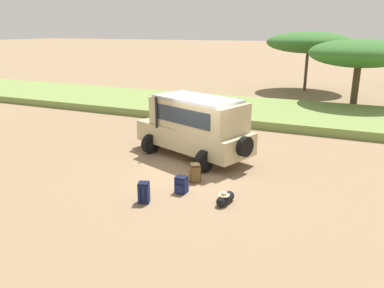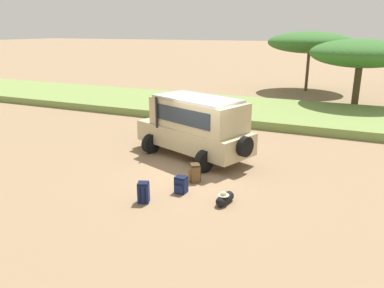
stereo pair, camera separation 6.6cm
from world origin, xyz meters
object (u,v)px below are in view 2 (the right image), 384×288
object	(u,v)px
backpack_beside_front_wheel	(195,173)
backpack_near_rear_wheel	(144,192)
safari_vehicle	(195,126)
duffel_bag_low_black_case	(225,199)
acacia_tree_far_left	(310,42)
acacia_tree_left_mid	(361,53)
backpack_cluster_center	(181,185)

from	to	relation	value
backpack_beside_front_wheel	backpack_near_rear_wheel	world-z (taller)	backpack_near_rear_wheel
safari_vehicle	duffel_bag_low_black_case	distance (m)	4.52
backpack_beside_front_wheel	duffel_bag_low_black_case	distance (m)	1.91
safari_vehicle	duffel_bag_low_black_case	bearing A→B (deg)	-54.69
acacia_tree_far_left	duffel_bag_low_black_case	bearing A→B (deg)	-87.78
duffel_bag_low_black_case	acacia_tree_far_left	distance (m)	23.20
acacia_tree_left_mid	acacia_tree_far_left	bearing A→B (deg)	122.49
backpack_cluster_center	acacia_tree_left_mid	xyz separation A→B (m)	(4.57, 16.53, 3.25)
acacia_tree_far_left	acacia_tree_left_mid	xyz separation A→B (m)	(3.93, -6.18, -0.43)
backpack_near_rear_wheel	backpack_cluster_center	bearing A→B (deg)	56.46
duffel_bag_low_black_case	acacia_tree_left_mid	world-z (taller)	acacia_tree_left_mid
backpack_beside_front_wheel	acacia_tree_far_left	distance (m)	22.01
safari_vehicle	duffel_bag_low_black_case	size ratio (longest dim) A/B	6.76
safari_vehicle	backpack_beside_front_wheel	distance (m)	2.79
duffel_bag_low_black_case	acacia_tree_far_left	xyz separation A→B (m)	(-0.89, 22.88, 3.78)
backpack_cluster_center	backpack_beside_front_wheel	bearing A→B (deg)	88.12
backpack_beside_front_wheel	acacia_tree_far_left	bearing A→B (deg)	88.40
acacia_tree_far_left	backpack_near_rear_wheel	bearing A→B (deg)	-93.26
backpack_beside_front_wheel	backpack_near_rear_wheel	xyz separation A→B (m)	(-0.75, -2.08, 0.01)
backpack_beside_front_wheel	acacia_tree_left_mid	bearing A→B (deg)	73.70
duffel_bag_low_black_case	acacia_tree_left_mid	size ratio (longest dim) A/B	0.12
backpack_cluster_center	acacia_tree_left_mid	size ratio (longest dim) A/B	0.08
acacia_tree_far_left	acacia_tree_left_mid	bearing A→B (deg)	-57.51
safari_vehicle	backpack_cluster_center	size ratio (longest dim) A/B	10.16
backpack_cluster_center	duffel_bag_low_black_case	bearing A→B (deg)	-6.57
backpack_beside_front_wheel	backpack_near_rear_wheel	bearing A→B (deg)	-109.76
safari_vehicle	backpack_beside_front_wheel	size ratio (longest dim) A/B	8.66
backpack_beside_front_wheel	backpack_cluster_center	xyz separation A→B (m)	(-0.03, -1.00, -0.05)
backpack_cluster_center	backpack_near_rear_wheel	size ratio (longest dim) A/B	0.83
backpack_beside_front_wheel	acacia_tree_far_left	xyz separation A→B (m)	(0.61, 21.70, 3.63)
backpack_beside_front_wheel	duffel_bag_low_black_case	world-z (taller)	backpack_beside_front_wheel
acacia_tree_far_left	safari_vehicle	bearing A→B (deg)	-94.86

